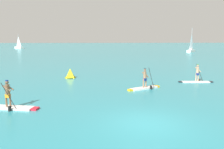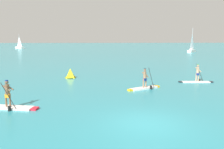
# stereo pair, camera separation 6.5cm
# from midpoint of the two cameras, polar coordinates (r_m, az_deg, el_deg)

# --- Properties ---
(ground) EXTENTS (440.00, 440.00, 0.00)m
(ground) POSITION_cam_midpoint_polar(r_m,az_deg,el_deg) (11.41, 9.17, -12.43)
(ground) COLOR teal
(paddleboarder_near_left) EXTENTS (3.61, 1.27, 1.78)m
(paddleboarder_near_left) POSITION_cam_midpoint_polar(r_m,az_deg,el_deg) (14.84, -24.87, -6.79)
(paddleboarder_near_left) COLOR white
(paddleboarder_near_left) RESTS_ON ground
(paddleboarder_mid_center) EXTENTS (2.98, 1.80, 1.85)m
(paddleboarder_mid_center) POSITION_cam_midpoint_polar(r_m,az_deg,el_deg) (18.81, 8.45, -2.73)
(paddleboarder_mid_center) COLOR white
(paddleboarder_mid_center) RESTS_ON ground
(paddleboarder_far_right) EXTENTS (3.32, 0.81, 1.83)m
(paddleboarder_far_right) POSITION_cam_midpoint_polar(r_m,az_deg,el_deg) (22.97, 21.09, -0.78)
(paddleboarder_far_right) COLOR white
(paddleboarder_far_right) RESTS_ON ground
(race_marker_buoy) EXTENTS (1.33, 1.33, 1.03)m
(race_marker_buoy) POSITION_cam_midpoint_polar(r_m,az_deg,el_deg) (24.23, -10.64, 0.18)
(race_marker_buoy) COLOR yellow
(race_marker_buoy) RESTS_ON ground
(sailboat_left_horizon) EXTENTS (4.85, 4.82, 6.30)m
(sailboat_left_horizon) POSITION_cam_midpoint_polar(r_m,az_deg,el_deg) (104.25, -22.72, 6.66)
(sailboat_left_horizon) COLOR white
(sailboat_left_horizon) RESTS_ON ground
(sailboat_right_horizon) EXTENTS (3.76, 3.97, 7.51)m
(sailboat_right_horizon) POSITION_cam_midpoint_polar(r_m,az_deg,el_deg) (73.78, 19.89, 6.18)
(sailboat_right_horizon) COLOR white
(sailboat_right_horizon) RESTS_ON ground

